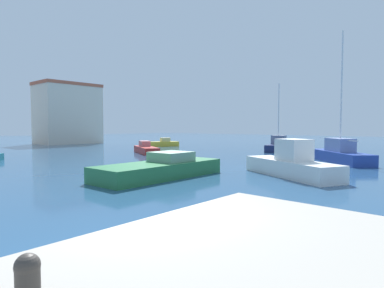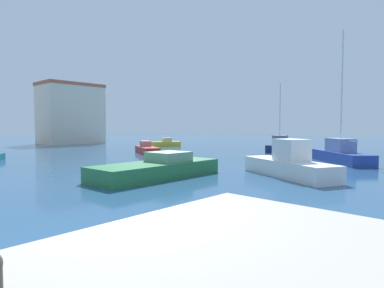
{
  "view_description": "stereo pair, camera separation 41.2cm",
  "coord_description": "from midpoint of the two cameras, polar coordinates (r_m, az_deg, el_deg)",
  "views": [
    {
      "loc": [
        -4.07,
        -4.98,
        2.78
      ],
      "look_at": [
        17.18,
        14.1,
        1.23
      ],
      "focal_mm": 30.22,
      "sensor_mm": 36.0,
      "label": 1
    },
    {
      "loc": [
        -3.79,
        -5.28,
        2.78
      ],
      "look_at": [
        17.18,
        14.1,
        1.23
      ],
      "focal_mm": 30.22,
      "sensor_mm": 36.0,
      "label": 2
    }
  ],
  "objects": [
    {
      "name": "water",
      "position": [
        31.59,
        -10.24,
        -1.99
      ],
      "size": [
        160.0,
        160.0,
        0.0
      ],
      "primitive_type": "plane",
      "color": "navy",
      "rests_on": "ground"
    },
    {
      "name": "sailboat_blue_behind_lamppost",
      "position": [
        27.55,
        25.08,
        -1.53
      ],
      "size": [
        6.16,
        6.13,
        10.09
      ],
      "color": "#233D93",
      "rests_on": "water"
    },
    {
      "name": "motorboat_green_center_channel",
      "position": [
        17.85,
        -5.29,
        -4.29
      ],
      "size": [
        7.67,
        2.81,
        1.35
      ],
      "color": "#28703D",
      "rests_on": "water"
    },
    {
      "name": "sailboat_navy_near_pier",
      "position": [
        37.71,
        15.51,
        -0.28
      ],
      "size": [
        6.07,
        3.22,
        7.59
      ],
      "color": "#19234C",
      "rests_on": "water"
    },
    {
      "name": "motorboat_red_distant_east",
      "position": [
        34.21,
        -7.64,
        -0.88
      ],
      "size": [
        3.84,
        5.54,
        1.25
      ],
      "color": "#B22823",
      "rests_on": "water"
    },
    {
      "name": "motorboat_white_outer_mooring",
      "position": [
        18.76,
        17.31,
        -3.5
      ],
      "size": [
        4.47,
        6.54,
        2.09
      ],
      "color": "white",
      "rests_on": "water"
    },
    {
      "name": "motorboat_yellow_inner_mooring",
      "position": [
        45.32,
        -4.5,
        0.11
      ],
      "size": [
        4.39,
        3.12,
        1.22
      ],
      "color": "gold",
      "rests_on": "water"
    },
    {
      "name": "waterfront_apartments",
      "position": [
        56.4,
        -20.4,
        5.03
      ],
      "size": [
        9.38,
        6.14,
        9.72
      ],
      "color": "beige",
      "rests_on": "ground"
    }
  ]
}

